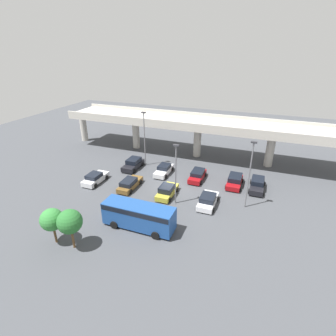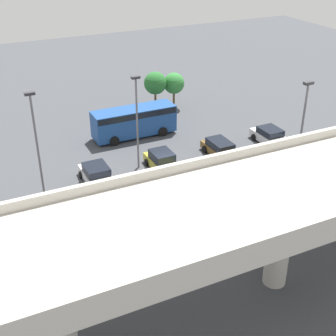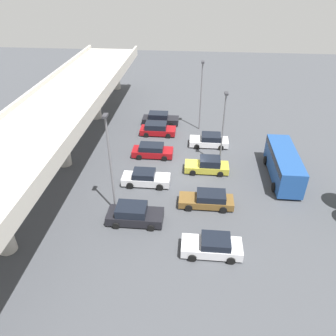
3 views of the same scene
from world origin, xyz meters
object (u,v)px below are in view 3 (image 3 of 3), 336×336
(parked_car_3, at_px, (146,178))
(parked_car_6, at_px, (209,140))
(parked_car_5, at_px, (152,151))
(parked_car_1, at_px, (134,214))
(lamp_post_near_aisle, at_px, (223,124))
(lamp_post_by_overpass, at_px, (110,159))
(parked_car_0, at_px, (213,246))
(shuttle_bus, at_px, (284,163))
(lamp_post_mid_lot, at_px, (201,92))
(parked_car_4, at_px, (208,165))
(parked_car_7, at_px, (157,129))
(parked_car_8, at_px, (160,119))
(parked_car_2, at_px, (208,200))

(parked_car_3, xyz_separation_m, parked_car_6, (8.61, -6.40, -0.01))
(parked_car_6, bearing_deg, parked_car_5, 25.78)
(parked_car_3, distance_m, parked_car_5, 5.49)
(parked_car_1, xyz_separation_m, parked_car_6, (14.16, -6.54, -0.09))
(parked_car_1, height_order, lamp_post_near_aisle, lamp_post_near_aisle)
(parked_car_3, distance_m, lamp_post_by_overpass, 6.59)
(parked_car_0, height_order, shuttle_bus, shuttle_bus)
(shuttle_bus, relative_size, lamp_post_mid_lot, 0.92)
(parked_car_1, distance_m, parked_car_6, 15.60)
(parked_car_6, relative_size, lamp_post_mid_lot, 0.52)
(parked_car_6, bearing_deg, shuttle_bus, 139.61)
(parked_car_4, relative_size, lamp_post_near_aisle, 0.57)
(parked_car_1, bearing_deg, parked_car_4, 53.49)
(parked_car_7, bearing_deg, parked_car_3, -89.21)
(parked_car_0, xyz_separation_m, parked_car_1, (2.95, 6.50, 0.08))
(parked_car_1, relative_size, lamp_post_near_aisle, 0.58)
(parked_car_4, relative_size, parked_car_8, 0.95)
(parked_car_2, distance_m, parked_car_7, 15.23)
(parked_car_3, xyz_separation_m, lamp_post_mid_lot, (13.12, -5.16, 4.39))
(parked_car_3, bearing_deg, lamp_post_near_aisle, 31.51)
(lamp_post_mid_lot, bearing_deg, shuttle_bus, -141.53)
(parked_car_8, height_order, lamp_post_mid_lot, lamp_post_mid_lot)
(parked_car_8, bearing_deg, parked_car_6, -40.44)
(parked_car_0, bearing_deg, parked_car_3, -53.18)
(parked_car_7, xyz_separation_m, shuttle_bus, (-8.60, -13.79, 0.97))
(parked_car_6, distance_m, lamp_post_mid_lot, 6.43)
(parked_car_3, relative_size, lamp_post_near_aisle, 0.58)
(parked_car_8, bearing_deg, lamp_post_mid_lot, -11.52)
(parked_car_7, bearing_deg, parked_car_2, -65.99)
(parked_car_0, relative_size, parked_car_6, 1.00)
(parked_car_4, xyz_separation_m, lamp_post_by_overpass, (-7.14, 8.21, 4.57))
(parked_car_0, bearing_deg, parked_car_7, -71.58)
(parked_car_5, distance_m, parked_car_6, 7.17)
(lamp_post_near_aisle, height_order, lamp_post_by_overpass, lamp_post_by_overpass)
(parked_car_0, relative_size, lamp_post_mid_lot, 0.52)
(lamp_post_near_aisle, xyz_separation_m, lamp_post_by_overpass, (-8.83, 9.57, 0.57))
(parked_car_2, relative_size, parked_car_4, 1.07)
(parked_car_5, height_order, parked_car_7, parked_car_7)
(parked_car_3, height_order, parked_car_6, parked_car_3)
(parked_car_5, relative_size, lamp_post_near_aisle, 0.56)
(parked_car_2, bearing_deg, parked_car_4, -90.67)
(parked_car_5, bearing_deg, lamp_post_near_aisle, -6.87)
(parked_car_1, xyz_separation_m, parked_car_4, (8.44, -6.25, -0.05))
(lamp_post_by_overpass, bearing_deg, parked_car_6, -33.48)
(lamp_post_mid_lot, bearing_deg, parked_car_8, 78.48)
(parked_car_1, relative_size, parked_car_8, 0.98)
(lamp_post_near_aisle, bearing_deg, parked_car_7, 49.66)
(parked_car_0, xyz_separation_m, parked_car_2, (5.64, 0.31, -0.01))
(parked_car_0, relative_size, parked_car_2, 0.93)
(parked_car_6, bearing_deg, lamp_post_near_aisle, 104.91)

